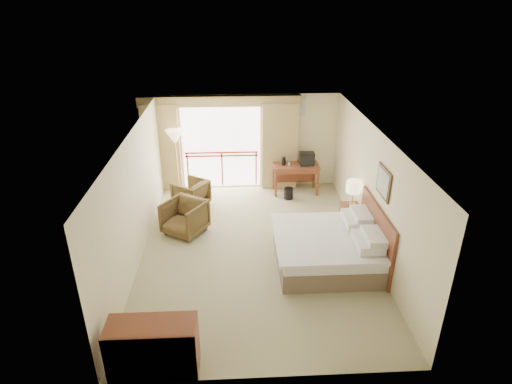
{
  "coord_description": "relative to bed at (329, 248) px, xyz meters",
  "views": [
    {
      "loc": [
        -0.43,
        -8.08,
        5.26
      ],
      "look_at": [
        0.02,
        0.4,
        1.23
      ],
      "focal_mm": 30.0,
      "sensor_mm": 36.0,
      "label": 1
    }
  ],
  "objects": [
    {
      "name": "book",
      "position": [
        -3.41,
        1.9,
        0.11
      ],
      "size": [
        0.27,
        0.29,
        0.02
      ],
      "primitive_type": "imported",
      "rotation": [
        0.0,
        0.0,
        0.5
      ],
      "color": "white",
      "rests_on": "side_table"
    },
    {
      "name": "coffee_maker",
      "position": [
        -0.56,
        3.56,
        0.57
      ],
      "size": [
        0.13,
        0.13,
        0.23
      ],
      "primitive_type": "cylinder",
      "rotation": [
        0.0,
        0.0,
        0.21
      ],
      "color": "black",
      "rests_on": "desk"
    },
    {
      "name": "desk",
      "position": [
        -0.21,
        3.62,
        0.27
      ],
      "size": [
        1.27,
        0.61,
        0.83
      ],
      "rotation": [
        0.0,
        0.0,
        -0.01
      ],
      "color": "#5F2817",
      "rests_on": "floor"
    },
    {
      "name": "nightstand",
      "position": [
        0.81,
        1.31,
        -0.05
      ],
      "size": [
        0.48,
        0.56,
        0.66
      ],
      "primitive_type": "cube",
      "rotation": [
        0.0,
        0.0,
        0.03
      ],
      "color": "#5F2817",
      "rests_on": "floor"
    },
    {
      "name": "framed_art",
      "position": [
        0.97,
        0.0,
        1.47
      ],
      "size": [
        0.04,
        0.72,
        0.6
      ],
      "color": "#321D10",
      "rests_on": "wall_right"
    },
    {
      "name": "wall_back",
      "position": [
        -1.5,
        4.1,
        0.97
      ],
      "size": [
        5.0,
        0.0,
        5.0
      ],
      "primitive_type": "plane",
      "rotation": [
        1.57,
        0.0,
        0.0
      ],
      "color": "beige",
      "rests_on": "ground"
    },
    {
      "name": "wall_front",
      "position": [
        -1.5,
        -2.9,
        0.97
      ],
      "size": [
        5.0,
        0.0,
        5.0
      ],
      "primitive_type": "plane",
      "rotation": [
        -1.57,
        0.0,
        0.0
      ],
      "color": "beige",
      "rests_on": "ground"
    },
    {
      "name": "balcony_railing",
      "position": [
        -2.3,
        4.06,
        0.44
      ],
      "size": [
        2.09,
        0.03,
        1.02
      ],
      "color": "red",
      "rests_on": "wall_back"
    },
    {
      "name": "side_table",
      "position": [
        -3.41,
        1.9,
        -0.05
      ],
      "size": [
        0.44,
        0.44,
        0.48
      ],
      "rotation": [
        0.0,
        0.0,
        0.01
      ],
      "color": "#321D10",
      "rests_on": "floor"
    },
    {
      "name": "wall_right",
      "position": [
        1.0,
        0.6,
        0.97
      ],
      "size": [
        0.0,
        7.0,
        7.0
      ],
      "primitive_type": "plane",
      "rotation": [
        1.57,
        0.0,
        -1.57
      ],
      "color": "beige",
      "rests_on": "ground"
    },
    {
      "name": "wastebasket",
      "position": [
        -0.46,
        3.12,
        -0.22
      ],
      "size": [
        0.32,
        0.32,
        0.31
      ],
      "primitive_type": "cylinder",
      "rotation": [
        0.0,
        0.0,
        0.35
      ],
      "color": "black",
      "rests_on": "floor"
    },
    {
      "name": "armchair_near",
      "position": [
        -3.14,
        1.44,
        -0.38
      ],
      "size": [
        1.21,
        1.22,
        0.81
      ],
      "primitive_type": "imported",
      "rotation": [
        0.0,
        0.0,
        -0.57
      ],
      "color": "#49371D",
      "rests_on": "floor"
    },
    {
      "name": "floor_lamp",
      "position": [
        -3.52,
        3.63,
        1.23
      ],
      "size": [
        0.48,
        0.48,
        1.87
      ],
      "rotation": [
        0.0,
        0.0,
        -0.26
      ],
      "color": "tan",
      "rests_on": "floor"
    },
    {
      "name": "armchair_far",
      "position": [
        -3.11,
        2.84,
        -0.38
      ],
      "size": [
        1.08,
        1.08,
        0.72
      ],
      "primitive_type": "imported",
      "rotation": [
        0.0,
        0.0,
        -2.17
      ],
      "color": "#49371D",
      "rests_on": "floor"
    },
    {
      "name": "hvac_vent",
      "position": [
        -0.2,
        4.07,
        1.97
      ],
      "size": [
        0.5,
        0.04,
        0.5
      ],
      "primitive_type": "cube",
      "color": "silver",
      "rests_on": "wall_back"
    },
    {
      "name": "valance",
      "position": [
        -2.3,
        3.98,
        2.17
      ],
      "size": [
        4.4,
        0.22,
        0.28
      ],
      "primitive_type": "cube",
      "color": "#977F50",
      "rests_on": "wall_back"
    },
    {
      "name": "curtain_right",
      "position": [
        -0.65,
        3.95,
        0.87
      ],
      "size": [
        1.0,
        0.26,
        2.5
      ],
      "primitive_type": "cube",
      "color": "#977F50",
      "rests_on": "wall_back"
    },
    {
      "name": "phone",
      "position": [
        0.76,
        1.16,
        0.32
      ],
      "size": [
        0.19,
        0.16,
        0.07
      ],
      "primitive_type": "cube",
      "rotation": [
        0.0,
        0.0,
        -0.22
      ],
      "color": "black",
      "rests_on": "nightstand"
    },
    {
      "name": "balcony_door",
      "position": [
        -2.3,
        4.08,
        0.82
      ],
      "size": [
        2.4,
        0.0,
        2.4
      ],
      "primitive_type": "plane",
      "rotation": [
        1.57,
        0.0,
        0.0
      ],
      "color": "white",
      "rests_on": "wall_back"
    },
    {
      "name": "bed",
      "position": [
        0.0,
        0.0,
        0.0
      ],
      "size": [
        2.13,
        2.06,
        0.97
      ],
      "color": "brown",
      "rests_on": "floor"
    },
    {
      "name": "wall_left",
      "position": [
        -4.0,
        0.6,
        0.97
      ],
      "size": [
        0.0,
        7.0,
        7.0
      ],
      "primitive_type": "plane",
      "rotation": [
        1.57,
        0.0,
        1.57
      ],
      "color": "beige",
      "rests_on": "ground"
    },
    {
      "name": "curtain_left",
      "position": [
        -3.95,
        3.95,
        0.87
      ],
      "size": [
        1.0,
        0.26,
        2.5
      ],
      "primitive_type": "cube",
      "color": "#977F50",
      "rests_on": "wall_back"
    },
    {
      "name": "floor",
      "position": [
        -1.5,
        0.6,
        -0.38
      ],
      "size": [
        7.0,
        7.0,
        0.0
      ],
      "primitive_type": "plane",
      "color": "#969069",
      "rests_on": "ground"
    },
    {
      "name": "cup",
      "position": [
        -0.41,
        3.51,
        0.5
      ],
      "size": [
        0.08,
        0.08,
        0.09
      ],
      "primitive_type": "cylinder",
      "rotation": [
        0.0,
        0.0,
        0.37
      ],
      "color": "white",
      "rests_on": "desk"
    },
    {
      "name": "headboard",
      "position": [
        0.96,
        0.0,
        0.27
      ],
      "size": [
        0.06,
        2.1,
        1.3
      ],
      "primitive_type": "cube",
      "color": "#5F2817",
      "rests_on": "wall_right"
    },
    {
      "name": "table_lamp",
      "position": [
        0.81,
        1.36,
        0.75
      ],
      "size": [
        0.34,
        0.34,
        0.61
      ],
      "rotation": [
        0.0,
        0.0,
        -0.04
      ],
      "color": "tan",
      "rests_on": "nightstand"
    },
    {
      "name": "dresser",
      "position": [
        -3.2,
        -2.67,
        0.06
      ],
      "size": [
        1.32,
        0.56,
        0.88
      ],
      "rotation": [
        0.0,
        0.0,
        0.02
      ],
      "color": "#5F2817",
      "rests_on": "floor"
    },
    {
      "name": "tv",
      "position": [
        0.09,
        3.56,
        0.63
      ],
      "size": [
        0.39,
        0.31,
        0.35
      ],
      "rotation": [
        0.0,
        0.0,
        -0.22
      ],
      "color": "black",
      "rests_on": "desk"
    },
    {
      "name": "ceiling",
      "position": [
        -1.5,
        0.6,
        2.32
      ],
      "size": [
        7.0,
        7.0,
        0.0
      ],
      "primitive_type": "plane",
      "rotation": [
        3.14,
        0.0,
        0.0
      ],
      "color": "white",
      "rests_on": "wall_back"
    }
  ]
}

